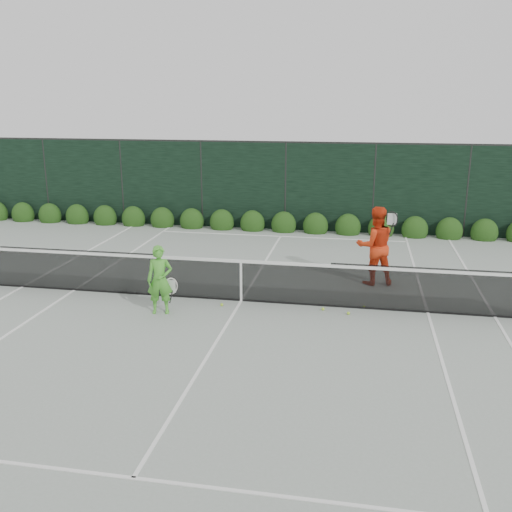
# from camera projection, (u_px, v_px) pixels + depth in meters

# --- Properties ---
(ground) EXTENTS (80.00, 80.00, 0.00)m
(ground) POSITION_uv_depth(u_px,v_px,m) (241.00, 301.00, 13.00)
(ground) COLOR gray
(ground) RESTS_ON ground
(tennis_net) EXTENTS (12.90, 0.10, 1.07)m
(tennis_net) POSITION_uv_depth(u_px,v_px,m) (240.00, 279.00, 12.86)
(tennis_net) COLOR black
(tennis_net) RESTS_ON ground
(player_woman) EXTENTS (0.64, 0.47, 1.49)m
(player_woman) POSITION_uv_depth(u_px,v_px,m) (160.00, 280.00, 12.10)
(player_woman) COLOR green
(player_woman) RESTS_ON ground
(player_man) EXTENTS (1.11, 0.96, 1.95)m
(player_man) POSITION_uv_depth(u_px,v_px,m) (375.00, 246.00, 13.98)
(player_man) COLOR red
(player_man) RESTS_ON ground
(court_lines) EXTENTS (11.03, 23.83, 0.01)m
(court_lines) POSITION_uv_depth(u_px,v_px,m) (241.00, 301.00, 13.00)
(court_lines) COLOR white
(court_lines) RESTS_ON ground
(windscreen_fence) EXTENTS (32.00, 21.07, 3.06)m
(windscreen_fence) POSITION_uv_depth(u_px,v_px,m) (209.00, 272.00, 10.03)
(windscreen_fence) COLOR black
(windscreen_fence) RESTS_ON ground
(hedge_row) EXTENTS (31.66, 0.65, 0.94)m
(hedge_row) POSITION_uv_depth(u_px,v_px,m) (284.00, 225.00, 19.71)
(hedge_row) COLOR #16320D
(hedge_row) RESTS_ON ground
(tennis_balls) EXTENTS (5.02, 1.53, 0.07)m
(tennis_balls) POSITION_uv_depth(u_px,v_px,m) (280.00, 302.00, 12.84)
(tennis_balls) COLOR #ABDD31
(tennis_balls) RESTS_ON ground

